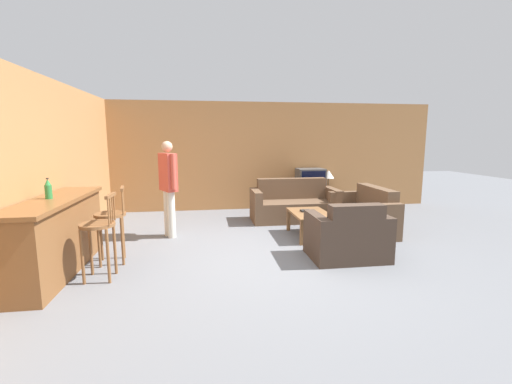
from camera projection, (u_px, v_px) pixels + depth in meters
The scene contains 16 objects.
ground_plane at pixel (278, 257), 5.03m from camera, with size 24.00×24.00×0.00m, color slate.
wall_back at pixel (247, 156), 8.35m from camera, with size 9.40×0.08×2.60m.
wall_left at pixel (68, 165), 5.63m from camera, with size 0.08×8.61×2.60m.
bar_counter at pixel (57, 236), 4.40m from camera, with size 0.55×2.16×0.98m.
bar_chair_near at pixel (99, 232), 4.17m from camera, with size 0.43×0.43×1.07m.
bar_chair_mid at pixel (111, 220), 4.73m from camera, with size 0.49×0.49×1.07m.
couch_far at pixel (294, 205), 7.33m from camera, with size 1.83×0.84×0.87m.
armchair_near at pixel (348, 238), 4.94m from camera, with size 1.07×0.80×0.85m.
loveseat_right at pixel (364, 215), 6.43m from camera, with size 0.77×1.54×0.83m.
coffee_table at pixel (310, 216), 6.04m from camera, with size 0.63×1.00×0.44m.
tv_unit at pixel (310, 199), 8.39m from camera, with size 1.23×0.46×0.53m.
tv at pixel (310, 178), 8.31m from camera, with size 0.65×0.51×0.48m.
bottle at pixel (48, 189), 4.30m from camera, with size 0.08×0.08×0.26m.
book_on_table at pixel (306, 211), 6.10m from camera, with size 0.19×0.15×0.03m.
table_lamp at pixel (328, 175), 8.36m from camera, with size 0.27×0.27×0.43m.
person_by_window at pixel (168, 183), 5.96m from camera, with size 0.36×0.52×1.69m.
Camera 1 is at (-1.02, -4.72, 1.73)m, focal length 24.00 mm.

